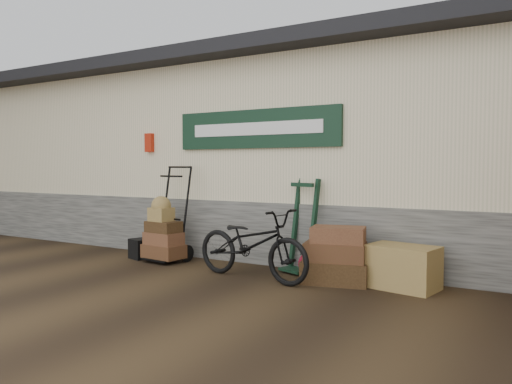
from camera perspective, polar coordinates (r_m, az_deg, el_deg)
ground at (r=6.32m, az=-2.18°, el=-10.02°), size 80.00×80.00×0.00m
station_building at (r=8.59m, az=7.65°, el=4.26°), size 14.40×4.10×3.20m
porter_trolley at (r=7.58m, az=-9.64°, el=-2.32°), size 0.78×0.62×1.45m
green_barrow at (r=6.71m, az=5.28°, el=-3.84°), size 0.56×0.52×1.25m
suitcase_stack at (r=6.17m, az=9.05°, el=-7.05°), size 0.88×0.66×0.70m
wicker_hamper at (r=6.08m, az=16.42°, el=-8.24°), size 0.85×0.63×0.50m
black_trunk at (r=7.90m, az=-13.07°, el=-6.33°), size 0.37×0.34×0.30m
bicycle at (r=6.26m, az=-0.48°, el=-5.48°), size 0.84×1.79×1.00m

